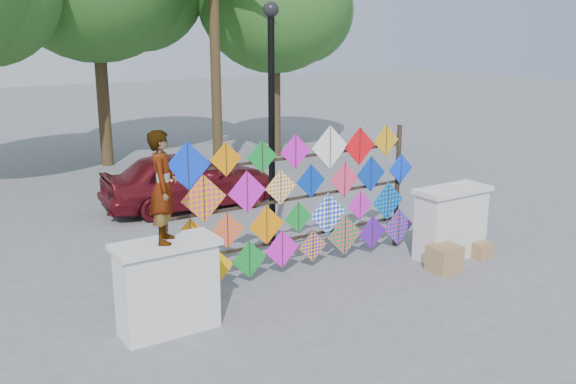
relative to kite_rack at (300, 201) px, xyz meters
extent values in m
plane|color=gray|center=(-0.08, -0.73, -1.21)|extent=(80.00, 80.00, 0.00)
cube|color=white|center=(-2.78, -0.93, -0.61)|extent=(1.30, 0.55, 1.20)
cube|color=white|center=(-2.78, -0.93, 0.03)|extent=(1.40, 0.65, 0.08)
cube|color=white|center=(2.62, -0.93, -0.61)|extent=(1.30, 0.55, 1.20)
cube|color=white|center=(2.62, -0.93, 0.03)|extent=(1.40, 0.65, 0.08)
cylinder|color=black|center=(-2.38, 0.07, -0.06)|extent=(0.09, 0.09, 2.30)
cylinder|color=black|center=(2.22, 0.07, -0.06)|extent=(0.09, 0.09, 2.30)
cube|color=black|center=(-0.08, 0.07, -0.66)|extent=(4.60, 0.04, 0.04)
cube|color=black|center=(-0.08, 0.07, 0.04)|extent=(4.60, 0.04, 0.04)
cube|color=black|center=(-0.08, 0.07, 0.74)|extent=(4.60, 0.04, 0.04)
cube|color=#0B3DFE|center=(-2.00, 0.01, 0.84)|extent=(0.75, 0.01, 0.75)
cube|color=black|center=(-2.00, 0.00, 0.84)|extent=(0.01, 0.01, 0.73)
cube|color=orange|center=(-1.37, 0.01, 0.87)|extent=(0.54, 0.01, 0.54)
cube|color=black|center=(-1.37, 0.00, 0.87)|extent=(0.01, 0.01, 0.53)
cube|color=#12932D|center=(-0.72, 0.01, 0.84)|extent=(0.54, 0.01, 0.54)
cube|color=black|center=(-0.72, 0.00, 0.84)|extent=(0.01, 0.01, 0.53)
cube|color=#F116D8|center=(-0.09, 0.01, 0.85)|extent=(0.58, 0.01, 0.58)
cube|color=black|center=(-0.09, 0.00, 0.85)|extent=(0.01, 0.01, 0.57)
cube|color=white|center=(0.61, 0.01, 0.85)|extent=(0.75, 0.01, 0.75)
cube|color=black|center=(0.61, 0.00, 0.85)|extent=(0.01, 0.01, 0.73)
cube|color=#FA0B12|center=(1.25, 0.01, 0.81)|extent=(0.67, 0.01, 0.67)
cube|color=black|center=(1.25, 0.00, 0.81)|extent=(0.01, 0.01, 0.66)
cube|color=orange|center=(1.85, 0.01, 0.85)|extent=(0.58, 0.01, 0.58)
cube|color=black|center=(1.85, 0.00, 0.85)|extent=(0.01, 0.01, 0.57)
cube|color=#FA3664|center=(-1.78, -0.03, 0.31)|extent=(0.75, 0.01, 0.75)
cube|color=black|center=(-1.78, -0.04, 0.31)|extent=(0.01, 0.01, 0.74)
cube|color=#F116D8|center=(-1.03, -0.03, 0.31)|extent=(0.68, 0.01, 0.68)
cube|color=black|center=(-1.03, -0.04, 0.31)|extent=(0.01, 0.01, 0.67)
cube|color=orange|center=(-0.41, -0.03, 0.30)|extent=(0.59, 0.01, 0.59)
cube|color=black|center=(-0.41, -0.04, 0.30)|extent=(0.01, 0.01, 0.58)
cube|color=#0737B6|center=(0.19, -0.03, 0.33)|extent=(0.57, 0.01, 0.57)
cube|color=black|center=(0.19, -0.04, 0.33)|extent=(0.01, 0.01, 0.56)
cube|color=#FA3664|center=(0.90, -0.03, 0.26)|extent=(0.62, 0.01, 0.62)
cube|color=black|center=(0.90, -0.04, 0.26)|extent=(0.01, 0.01, 0.61)
cube|color=#0737B6|center=(1.49, -0.03, 0.29)|extent=(0.64, 0.01, 0.64)
cube|color=black|center=(1.49, -0.04, 0.29)|extent=(0.01, 0.01, 0.63)
cube|color=#0B3DFE|center=(2.20, -0.03, 0.30)|extent=(0.57, 0.01, 0.57)
cube|color=black|center=(2.20, -0.04, 0.30)|extent=(0.01, 0.01, 0.56)
cube|color=orange|center=(-2.03, -0.07, -0.26)|extent=(0.62, 0.01, 0.62)
cube|color=black|center=(-2.03, -0.08, -0.26)|extent=(0.01, 0.01, 0.61)
cube|color=#FA3664|center=(-1.41, -0.07, -0.25)|extent=(0.58, 0.01, 0.58)
cube|color=black|center=(-1.41, -0.08, -0.25)|extent=(0.01, 0.01, 0.57)
cube|color=orange|center=(-0.70, -0.07, -0.28)|extent=(0.66, 0.01, 0.66)
cube|color=black|center=(-0.70, -0.08, -0.28)|extent=(0.01, 0.01, 0.65)
cube|color=#12932D|center=(-0.08, -0.07, -0.25)|extent=(0.54, 0.01, 0.54)
cube|color=black|center=(-0.08, -0.08, -0.25)|extent=(0.01, 0.01, 0.53)
cube|color=white|center=(0.53, -0.07, -0.29)|extent=(0.75, 0.01, 0.75)
cube|color=black|center=(0.53, -0.08, -0.29)|extent=(0.01, 0.01, 0.74)
cube|color=#F116D8|center=(1.23, -0.07, -0.24)|extent=(0.53, 0.01, 0.53)
cube|color=black|center=(1.23, -0.08, -0.24)|extent=(0.01, 0.01, 0.52)
cube|color=#0737B6|center=(1.88, -0.07, -0.26)|extent=(0.71, 0.01, 0.71)
cube|color=black|center=(1.88, -0.08, -0.26)|extent=(0.01, 0.01, 0.70)
cube|color=#FFB50A|center=(-1.69, -0.11, -0.79)|extent=(0.71, 0.01, 0.71)
cube|color=black|center=(-1.69, -0.12, -0.79)|extent=(0.01, 0.01, 0.69)
cube|color=#12932D|center=(-1.05, -0.11, -0.79)|extent=(0.63, 0.01, 0.63)
cube|color=black|center=(-1.05, -0.12, -0.79)|extent=(0.01, 0.01, 0.62)
cube|color=#F116D8|center=(-0.43, -0.11, -0.73)|extent=(0.65, 0.01, 0.65)
cube|color=black|center=(-0.43, -0.12, -0.73)|extent=(0.01, 0.01, 0.64)
cube|color=#5717B3|center=(0.19, -0.11, -0.80)|extent=(0.57, 0.01, 0.57)
cube|color=black|center=(0.19, -0.12, -0.80)|extent=(0.01, 0.01, 0.56)
cube|color=#12932D|center=(0.87, -0.11, -0.72)|extent=(0.74, 0.01, 0.74)
cube|color=black|center=(0.87, -0.12, -0.72)|extent=(0.01, 0.01, 0.73)
cube|color=#5717B3|center=(1.50, -0.11, -0.78)|extent=(0.63, 0.01, 0.63)
cube|color=black|center=(1.50, -0.12, -0.78)|extent=(0.01, 0.01, 0.61)
cube|color=#FA3664|center=(2.13, -0.11, -0.78)|extent=(0.70, 0.01, 0.70)
cube|color=black|center=(2.13, -0.12, -0.78)|extent=(0.01, 0.01, 0.69)
cylinder|color=#4F3D21|center=(-0.08, 10.27, 0.86)|extent=(0.36, 0.36, 4.12)
cylinder|color=#4F3D21|center=(4.92, 8.77, 0.58)|extent=(0.36, 0.36, 3.58)
sphere|color=#1E5F1F|center=(6.12, 9.07, 3.33)|extent=(3.36, 3.36, 3.36)
cylinder|color=#4F3D21|center=(2.12, 7.27, 1.54)|extent=(0.28, 0.28, 5.50)
imported|color=#99999E|center=(-2.77, -0.93, 0.82)|extent=(0.57, 0.65, 1.49)
imported|color=#5D0F17|center=(0.02, 4.58, -0.54)|extent=(4.02, 1.87, 1.33)
cylinder|color=black|center=(0.22, 1.27, 0.89)|extent=(0.12, 0.12, 4.20)
sphere|color=black|center=(0.22, 1.27, 3.11)|extent=(0.28, 0.28, 0.28)
cube|color=#977749|center=(2.02, -1.39, -0.99)|extent=(0.50, 0.44, 0.44)
cube|color=#977749|center=(3.06, -1.28, -1.06)|extent=(0.34, 0.31, 0.28)
camera|label=1|loc=(-5.77, -8.55, 2.82)|focal=40.00mm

